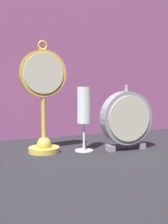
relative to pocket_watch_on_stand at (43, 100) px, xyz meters
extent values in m
plane|color=#232328|center=(0.13, -0.09, -0.16)|extent=(4.00, 4.00, 0.00)
cube|color=#8E4C7F|center=(0.13, 0.24, 0.15)|extent=(1.70, 0.01, 0.61)
cylinder|color=gold|center=(0.00, 0.00, -0.15)|extent=(0.09, 0.09, 0.02)
sphere|color=gold|center=(0.00, 0.00, -0.13)|extent=(0.04, 0.04, 0.04)
cylinder|color=gold|center=(0.00, 0.00, -0.07)|extent=(0.01, 0.01, 0.15)
cylinder|color=gold|center=(0.00, 0.00, 0.08)|extent=(0.14, 0.02, 0.14)
cylinder|color=beige|center=(0.00, -0.01, 0.08)|extent=(0.12, 0.00, 0.12)
torus|color=gold|center=(0.00, 0.00, 0.16)|extent=(0.03, 0.01, 0.03)
cube|color=gray|center=(0.20, -0.06, -0.15)|extent=(0.02, 0.03, 0.02)
cube|color=gray|center=(0.30, -0.06, -0.15)|extent=(0.02, 0.03, 0.02)
cylinder|color=gray|center=(0.25, -0.06, -0.06)|extent=(0.17, 0.04, 0.17)
cylinder|color=beige|center=(0.25, -0.08, -0.06)|extent=(0.14, 0.00, 0.14)
cylinder|color=gray|center=(0.25, -0.06, 0.04)|extent=(0.01, 0.01, 0.02)
cylinder|color=silver|center=(0.12, -0.03, -0.16)|extent=(0.06, 0.06, 0.01)
cylinder|color=silver|center=(0.12, -0.03, -0.11)|extent=(0.01, 0.01, 0.08)
cylinder|color=white|center=(0.12, -0.03, -0.02)|extent=(0.04, 0.04, 0.11)
cylinder|color=#E5D17F|center=(0.12, -0.03, -0.04)|extent=(0.04, 0.04, 0.07)
camera|label=1|loc=(-0.23, -0.91, 0.07)|focal=50.00mm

